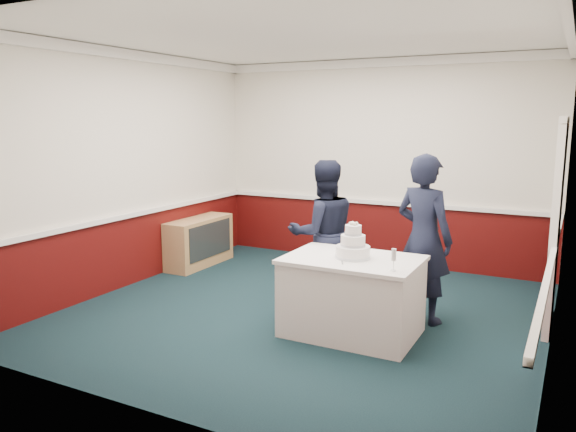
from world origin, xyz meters
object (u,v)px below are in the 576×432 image
at_px(cake_table, 352,295).
at_px(sideboard, 199,242).
at_px(champagne_flute, 394,256).
at_px(person_woman, 424,239).
at_px(person_man, 323,233).
at_px(wedding_cake, 353,247).
at_px(cake_knife, 342,262).

bearing_deg(cake_table, sideboard, 153.42).
height_order(sideboard, champagne_flute, champagne_flute).
relative_size(cake_table, person_woman, 0.73).
bearing_deg(person_man, sideboard, -58.27).
bearing_deg(wedding_cake, champagne_flute, -29.25).
relative_size(wedding_cake, person_woman, 0.20).
height_order(sideboard, wedding_cake, wedding_cake).
xyz_separation_m(sideboard, wedding_cake, (2.98, -1.49, 0.55)).
bearing_deg(person_woman, sideboard, 6.84).
relative_size(champagne_flute, person_woman, 0.11).
distance_m(sideboard, cake_knife, 3.42).
relative_size(sideboard, champagne_flute, 5.85).
bearing_deg(cake_table, person_man, 131.72).
xyz_separation_m(cake_table, person_woman, (0.52, 0.71, 0.50)).
xyz_separation_m(champagne_flute, person_woman, (0.02, 0.99, -0.03)).
height_order(cake_knife, person_man, person_man).
relative_size(cake_knife, person_man, 0.13).
height_order(sideboard, person_woman, person_woman).
bearing_deg(wedding_cake, person_man, 131.73).
bearing_deg(person_man, person_woman, 139.92).
distance_m(cake_table, person_woman, 1.02).
distance_m(sideboard, cake_table, 3.33).
relative_size(wedding_cake, person_man, 0.22).
distance_m(champagne_flute, person_man, 1.51).
xyz_separation_m(sideboard, cake_table, (2.98, -1.49, 0.05)).
height_order(wedding_cake, champagne_flute, wedding_cake).
bearing_deg(cake_knife, wedding_cake, 57.79).
height_order(sideboard, cake_knife, cake_knife).
bearing_deg(wedding_cake, person_woman, 53.75).
distance_m(wedding_cake, champagne_flute, 0.57).
bearing_deg(cake_knife, cake_table, 57.79).
bearing_deg(cake_knife, person_man, 99.92).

